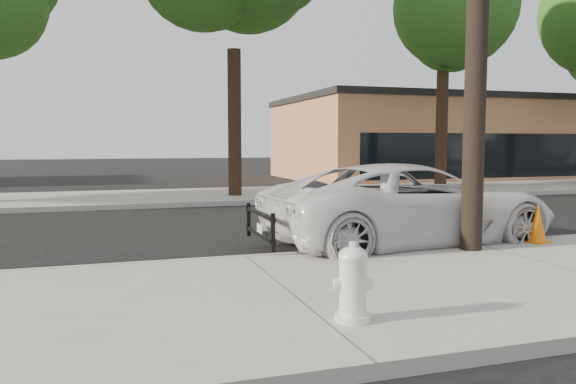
{
  "coord_description": "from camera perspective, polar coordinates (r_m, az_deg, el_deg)",
  "views": [
    {
      "loc": [
        -1.95,
        -10.34,
        1.87
      ],
      "look_at": [
        1.06,
        -0.9,
        1.0
      ],
      "focal_mm": 35.0,
      "sensor_mm": 36.0,
      "label": 1
    }
  ],
  "objects": [
    {
      "name": "ground",
      "position": [
        10.69,
        -6.94,
        -5.1
      ],
      "size": [
        120.0,
        120.0,
        0.0
      ],
      "primitive_type": "plane",
      "color": "black",
      "rests_on": "ground"
    },
    {
      "name": "near_sidewalk",
      "position": [
        6.6,
        0.18,
        -10.76
      ],
      "size": [
        90.0,
        4.4,
        0.15
      ],
      "primitive_type": "cube",
      "color": "gray",
      "rests_on": "ground"
    },
    {
      "name": "far_sidewalk",
      "position": [
        19.03,
        -11.73,
        -0.51
      ],
      "size": [
        90.0,
        5.0,
        0.15
      ],
      "primitive_type": "cube",
      "color": "gray",
      "rests_on": "ground"
    },
    {
      "name": "curb_near",
      "position": [
        8.66,
        -4.32,
        -6.96
      ],
      "size": [
        90.0,
        0.12,
        0.16
      ],
      "primitive_type": "cube",
      "color": "#9E9B93",
      "rests_on": "ground"
    },
    {
      "name": "building_main",
      "position": [
        31.88,
        16.64,
        5.03
      ],
      "size": [
        18.0,
        10.0,
        4.0
      ],
      "primitive_type": "cube",
      "color": "#B3774A",
      "rests_on": "ground"
    },
    {
      "name": "tree_d",
      "position": [
        22.42,
        16.23,
        16.38
      ],
      "size": [
        4.5,
        4.35,
        8.75
      ],
      "color": "black",
      "rests_on": "far_sidewalk"
    },
    {
      "name": "police_cruiser",
      "position": [
        10.39,
        12.34,
        -1.28
      ],
      "size": [
        5.61,
        2.98,
        1.5
      ],
      "primitive_type": "imported",
      "rotation": [
        0.0,
        0.0,
        1.66
      ],
      "color": "silver",
      "rests_on": "ground"
    },
    {
      "name": "fire_hydrant",
      "position": [
        5.52,
        6.6,
        -9.37
      ],
      "size": [
        0.39,
        0.35,
        0.73
      ],
      "rotation": [
        0.0,
        0.0,
        -0.23
      ],
      "color": "silver",
      "rests_on": "near_sidewalk"
    },
    {
      "name": "traffic_cone",
      "position": [
        10.62,
        24.0,
        -2.87
      ],
      "size": [
        0.44,
        0.44,
        0.71
      ],
      "rotation": [
        0.0,
        0.0,
        0.25
      ],
      "color": "orange",
      "rests_on": "near_sidewalk"
    }
  ]
}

